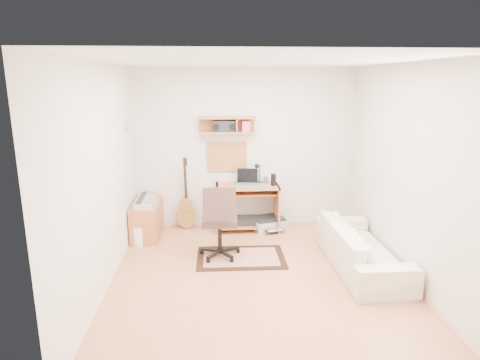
{
  "coord_description": "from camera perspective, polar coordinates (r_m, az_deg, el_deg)",
  "views": [
    {
      "loc": [
        -0.55,
        -4.69,
        2.4
      ],
      "look_at": [
        -0.15,
        1.05,
        1.0
      ],
      "focal_mm": 30.95,
      "sensor_mm": 36.0,
      "label": 1
    }
  ],
  "objects": [
    {
      "name": "back_wall",
      "position": [
        6.81,
        0.7,
        4.37
      ],
      "size": [
        3.6,
        0.01,
        2.6
      ],
      "primitive_type": "cube",
      "color": "beige",
      "rests_on": "ground"
    },
    {
      "name": "cork_board",
      "position": [
        6.79,
        -1.82,
        3.23
      ],
      "size": [
        0.64,
        0.03,
        0.49
      ],
      "primitive_type": "cube",
      "color": "#A68A53",
      "rests_on": "back_wall"
    },
    {
      "name": "rug",
      "position": [
        5.82,
        0.12,
        -10.61
      ],
      "size": [
        1.22,
        0.82,
        0.02
      ],
      "primitive_type": "cube",
      "rotation": [
        0.0,
        0.0,
        -0.02
      ],
      "color": "#D4B38E",
      "rests_on": "floor"
    },
    {
      "name": "wall_photo",
      "position": [
        6.35,
        -15.32,
        7.04
      ],
      "size": [
        0.02,
        0.2,
        0.15
      ],
      "primitive_type": "cube",
      "color": "#4C8CBF",
      "rests_on": "left_wall"
    },
    {
      "name": "cabinet",
      "position": [
        6.67,
        -12.71,
        -5.25
      ],
      "size": [
        0.4,
        0.9,
        0.55
      ],
      "primitive_type": "cube",
      "color": "#B96D41",
      "rests_on": "floor"
    },
    {
      "name": "speaker",
      "position": [
        6.63,
        4.62,
        0.05
      ],
      "size": [
        0.08,
        0.08,
        0.19
      ],
      "primitive_type": "cylinder",
      "color": "black",
      "rests_on": "desk"
    },
    {
      "name": "guitar",
      "position": [
        6.81,
        -7.49,
        -1.88
      ],
      "size": [
        0.32,
        0.21,
        1.17
      ],
      "primitive_type": null,
      "rotation": [
        0.0,
        0.0,
        -0.04
      ],
      "color": "olive",
      "rests_on": "floor"
    },
    {
      "name": "pencil_cup",
      "position": [
        6.77,
        3.57,
        -0.01
      ],
      "size": [
        0.07,
        0.07,
        0.11
      ],
      "primitive_type": "cylinder",
      "color": "#3552A0",
      "rests_on": "desk"
    },
    {
      "name": "desk",
      "position": [
        6.75,
        1.0,
        -3.78
      ],
      "size": [
        1.0,
        0.55,
        0.75
      ],
      "primitive_type": null,
      "color": "#B96D41",
      "rests_on": "floor"
    },
    {
      "name": "music_keyboard",
      "position": [
        6.58,
        -12.85,
        -2.69
      ],
      "size": [
        0.25,
        0.81,
        0.07
      ],
      "primitive_type": "cube",
      "color": "#B2B5BA",
      "rests_on": "cabinet"
    },
    {
      "name": "sofa",
      "position": [
        5.66,
        16.43,
        -7.95
      ],
      "size": [
        0.55,
        1.89,
        0.74
      ],
      "primitive_type": "imported",
      "rotation": [
        0.0,
        0.0,
        1.57
      ],
      "color": "beige",
      "rests_on": "floor"
    },
    {
      "name": "laptop",
      "position": [
        6.6,
        0.99,
        0.33
      ],
      "size": [
        0.38,
        0.38,
        0.26
      ],
      "primitive_type": null,
      "rotation": [
        0.0,
        0.0,
        -0.14
      ],
      "color": "silver",
      "rests_on": "desk"
    },
    {
      "name": "left_wall",
      "position": [
        4.98,
        -18.47,
        0.19
      ],
      "size": [
        0.01,
        4.0,
        2.6
      ],
      "primitive_type": "cube",
      "color": "beige",
      "rests_on": "ground"
    },
    {
      "name": "task_chair",
      "position": [
        5.68,
        -2.83,
        -5.58
      ],
      "size": [
        0.55,
        0.55,
        1.06
      ],
      "primitive_type": null,
      "rotation": [
        0.0,
        0.0,
        -0.02
      ],
      "color": "#3E2A25",
      "rests_on": "floor"
    },
    {
      "name": "ceiling",
      "position": [
        4.73,
        2.82,
        16.14
      ],
      "size": [
        3.6,
        4.0,
        0.01
      ],
      "primitive_type": "cube",
      "color": "white",
      "rests_on": "ground"
    },
    {
      "name": "floor",
      "position": [
        5.3,
        2.48,
        -13.32
      ],
      "size": [
        3.6,
        4.0,
        0.01
      ],
      "primitive_type": "cube",
      "color": "#C47B51",
      "rests_on": "ground"
    },
    {
      "name": "wall_shelf",
      "position": [
        6.61,
        -1.82,
        7.58
      ],
      "size": [
        0.9,
        0.25,
        0.26
      ],
      "primitive_type": "cube",
      "color": "#B96D41",
      "rests_on": "back_wall"
    },
    {
      "name": "waste_basket",
      "position": [
        6.4,
        -13.72,
        -7.38
      ],
      "size": [
        0.31,
        0.31,
        0.28
      ],
      "primitive_type": "cylinder",
      "rotation": [
        0.0,
        0.0,
        -0.37
      ],
      "color": "white",
      "rests_on": "floor"
    },
    {
      "name": "right_wall",
      "position": [
        5.37,
        22.16,
        0.82
      ],
      "size": [
        0.01,
        4.0,
        2.6
      ],
      "primitive_type": "cube",
      "color": "beige",
      "rests_on": "ground"
    },
    {
      "name": "desk_lamp",
      "position": [
        6.77,
        2.73,
        0.95
      ],
      "size": [
        0.11,
        0.11,
        0.32
      ],
      "primitive_type": null,
      "color": "black",
      "rests_on": "desk"
    },
    {
      "name": "printer",
      "position": [
        6.87,
        3.92,
        -6.05
      ],
      "size": [
        0.59,
        0.52,
        0.19
      ],
      "primitive_type": "cube",
      "rotation": [
        0.0,
        0.0,
        0.28
      ],
      "color": "#A5A8AA",
      "rests_on": "floor"
    },
    {
      "name": "boombox",
      "position": [
        6.6,
        -2.21,
        7.4
      ],
      "size": [
        0.36,
        0.16,
        0.18
      ],
      "primitive_type": "cube",
      "color": "black",
      "rests_on": "wall_shelf"
    }
  ]
}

